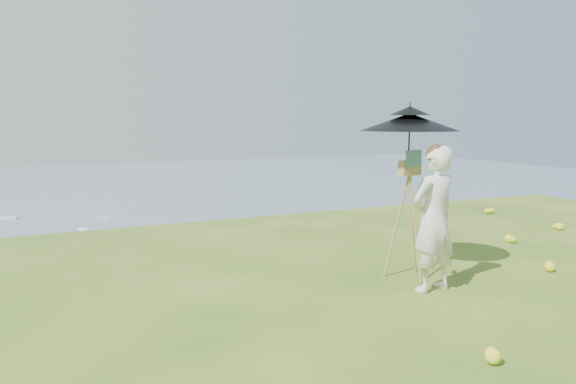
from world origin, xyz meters
TOP-DOWN VIEW (x-y plane):
  - bay_water at (0.00, 240.00)m, footprint 700.00×700.00m
  - slope_trees at (0.00, 35.00)m, footprint 110.00×50.00m
  - harbor_town at (0.00, 75.00)m, footprint 110.00×22.00m
  - painter at (-1.23, 1.39)m, footprint 0.69×0.50m
  - field_easel at (-1.14, 1.99)m, footprint 0.72×0.72m
  - sun_umbrella at (-1.14, 2.02)m, footprint 1.35×1.35m
  - painter_cap at (-1.23, 1.39)m, footprint 0.25×0.29m

SIDE VIEW (x-z plane):
  - bay_water at x=0.00m, z-range -34.00..-34.00m
  - harbor_town at x=0.00m, z-range -32.00..-27.00m
  - slope_trees at x=0.00m, z-range -18.00..-12.00m
  - field_easel at x=-1.14m, z-range 0.00..1.66m
  - painter at x=-1.23m, z-range 0.00..1.75m
  - painter_cap at x=-1.23m, z-range 1.65..1.75m
  - sun_umbrella at x=-1.14m, z-range 1.37..2.26m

